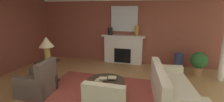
# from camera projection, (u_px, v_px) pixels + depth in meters

# --- Properties ---
(ground_plane) EXTENTS (9.87, 9.87, 0.00)m
(ground_plane) POSITION_uv_depth(u_px,v_px,m) (100.00, 99.00, 4.34)
(ground_plane) COLOR tan
(wall_fireplace) EXTENTS (8.19, 0.12, 2.71)m
(wall_fireplace) POSITION_uv_depth(u_px,v_px,m) (126.00, 31.00, 7.12)
(wall_fireplace) COLOR brown
(wall_fireplace) RESTS_ON ground_plane
(area_rug) EXTENTS (3.74, 2.76, 0.01)m
(area_rug) POSITION_uv_depth(u_px,v_px,m) (106.00, 96.00, 4.48)
(area_rug) COLOR #993D33
(area_rug) RESTS_ON ground_plane
(fireplace) EXTENTS (1.80, 0.35, 1.19)m
(fireplace) POSITION_uv_depth(u_px,v_px,m) (123.00, 50.00, 7.14)
(fireplace) COLOR white
(fireplace) RESTS_ON ground_plane
(mantel_mirror) EXTENTS (1.10, 0.04, 1.02)m
(mantel_mirror) POSITION_uv_depth(u_px,v_px,m) (124.00, 19.00, 6.94)
(mantel_mirror) COLOR silver
(sofa) EXTENTS (1.19, 2.21, 0.85)m
(sofa) POSITION_uv_depth(u_px,v_px,m) (171.00, 90.00, 4.18)
(sofa) COLOR beige
(sofa) RESTS_ON ground_plane
(armchair_near_window) EXTENTS (0.87, 0.87, 0.95)m
(armchair_near_window) POSITION_uv_depth(u_px,v_px,m) (38.00, 83.00, 4.54)
(armchair_near_window) COLOR brown
(armchair_near_window) RESTS_ON ground_plane
(coffee_table) EXTENTS (1.00, 1.00, 0.45)m
(coffee_table) POSITION_uv_depth(u_px,v_px,m) (106.00, 84.00, 4.41)
(coffee_table) COLOR #2D2319
(coffee_table) RESTS_ON ground_plane
(side_table) EXTENTS (0.56, 0.56, 0.70)m
(side_table) POSITION_uv_depth(u_px,v_px,m) (49.00, 70.00, 5.23)
(side_table) COLOR #2D2319
(side_table) RESTS_ON ground_plane
(table_lamp) EXTENTS (0.44, 0.44, 0.75)m
(table_lamp) POSITION_uv_depth(u_px,v_px,m) (46.00, 44.00, 5.03)
(table_lamp) COLOR #B28E38
(table_lamp) RESTS_ON side_table
(vase_mantel_left) EXTENTS (0.18, 0.18, 0.31)m
(vase_mantel_left) POSITION_uv_depth(u_px,v_px,m) (110.00, 31.00, 7.05)
(vase_mantel_left) COLOR black
(vase_mantel_left) RESTS_ON fireplace
(vase_tall_corner) EXTENTS (0.31, 0.31, 0.64)m
(vase_tall_corner) POSITION_uv_depth(u_px,v_px,m) (178.00, 62.00, 6.34)
(vase_tall_corner) COLOR navy
(vase_tall_corner) RESTS_ON ground_plane
(vase_mantel_right) EXTENTS (0.15, 0.15, 0.42)m
(vase_mantel_right) POSITION_uv_depth(u_px,v_px,m) (137.00, 31.00, 6.74)
(vase_mantel_right) COLOR #B7892D
(vase_mantel_right) RESTS_ON fireplace
(book_red_cover) EXTENTS (0.20, 0.19, 0.05)m
(book_red_cover) POSITION_uv_depth(u_px,v_px,m) (99.00, 81.00, 4.30)
(book_red_cover) COLOR tan
(book_red_cover) RESTS_ON coffee_table
(book_art_folio) EXTENTS (0.25, 0.22, 0.03)m
(book_art_folio) POSITION_uv_depth(u_px,v_px,m) (112.00, 77.00, 4.40)
(book_art_folio) COLOR tan
(book_art_folio) RESTS_ON coffee_table
(book_small_novel) EXTENTS (0.23, 0.19, 0.04)m
(book_small_novel) POSITION_uv_depth(u_px,v_px,m) (103.00, 78.00, 4.26)
(book_small_novel) COLOR tan
(book_small_novel) RESTS_ON coffee_table
(potted_plant) EXTENTS (0.56, 0.56, 0.83)m
(potted_plant) POSITION_uv_depth(u_px,v_px,m) (199.00, 62.00, 5.78)
(potted_plant) COLOR #A8754C
(potted_plant) RESTS_ON ground_plane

